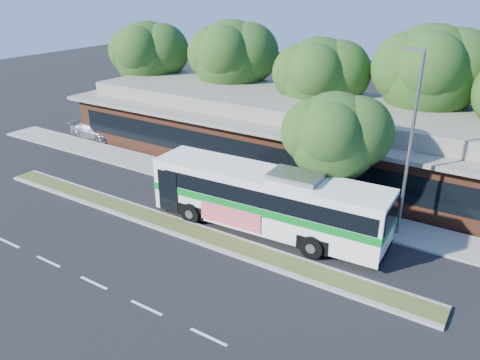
{
  "coord_description": "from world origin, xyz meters",
  "views": [
    {
      "loc": [
        14.05,
        -15.43,
        11.74
      ],
      "look_at": [
        1.75,
        3.68,
        2.0
      ],
      "focal_mm": 35.0,
      "sensor_mm": 36.0,
      "label": 1
    }
  ],
  "objects_px": {
    "lamp_post": "(410,142)",
    "sidewalk_tree": "(341,136)",
    "transit_bus": "(267,196)",
    "sedan": "(94,131)"
  },
  "relations": [
    {
      "from": "transit_bus",
      "to": "sedan",
      "type": "bearing_deg",
      "value": 160.89
    },
    {
      "from": "sidewalk_tree",
      "to": "transit_bus",
      "type": "bearing_deg",
      "value": -130.3
    },
    {
      "from": "lamp_post",
      "to": "sidewalk_tree",
      "type": "distance_m",
      "value": 3.25
    },
    {
      "from": "lamp_post",
      "to": "sedan",
      "type": "xyz_separation_m",
      "value": [
        -24.92,
        2.52,
        -4.29
      ]
    },
    {
      "from": "sedan",
      "to": "transit_bus",
      "type": "bearing_deg",
      "value": -109.0
    },
    {
      "from": "transit_bus",
      "to": "sedan",
      "type": "relative_size",
      "value": 2.89
    },
    {
      "from": "lamp_post",
      "to": "sedan",
      "type": "distance_m",
      "value": 25.41
    },
    {
      "from": "lamp_post",
      "to": "transit_bus",
      "type": "xyz_separation_m",
      "value": [
        -5.71,
        -3.11,
        -3.01
      ]
    },
    {
      "from": "lamp_post",
      "to": "transit_bus",
      "type": "height_order",
      "value": "lamp_post"
    },
    {
      "from": "sedan",
      "to": "sidewalk_tree",
      "type": "distance_m",
      "value": 22.22
    }
  ]
}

